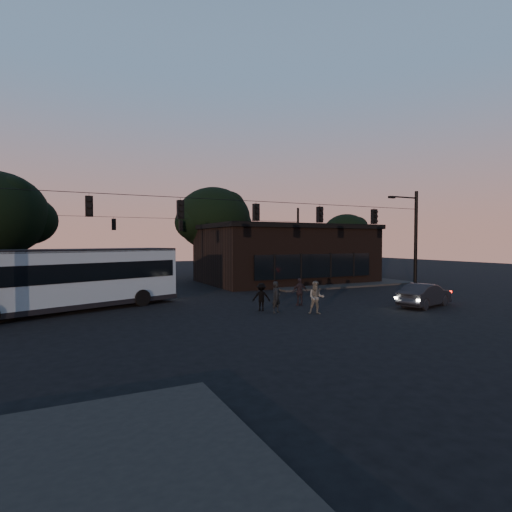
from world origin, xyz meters
name	(u,v)px	position (x,y,z in m)	size (l,w,h in m)	color
ground	(292,319)	(0.00, 0.00, 0.00)	(120.00, 120.00, 0.00)	black
sidewalk_far_right	(323,281)	(12.00, 14.00, 0.07)	(14.00, 10.00, 0.15)	black
building	(285,253)	(9.00, 15.97, 2.71)	(15.40, 10.41, 5.40)	black
tree_behind	(213,219)	(4.00, 22.00, 6.19)	(7.60, 7.60, 9.43)	black
tree_right	(346,234)	(18.00, 18.00, 4.63)	(5.20, 5.20, 6.86)	black
signal_rig_near	(256,231)	(0.00, 4.00, 4.45)	(26.24, 0.30, 7.50)	black
signal_rig_far	(181,238)	(0.00, 20.00, 4.20)	(26.24, 0.30, 7.50)	black
bus	(70,276)	(-9.81, 7.29, 1.93)	(12.39, 6.91, 3.43)	#7F96A2
car	(425,295)	(9.01, -0.29, 0.69)	(1.46, 4.18, 1.38)	black
pedestrian_a	(276,297)	(0.15, 1.81, 0.85)	(0.62, 0.41, 1.70)	black
pedestrian_b	(316,298)	(1.86, 0.55, 0.87)	(0.85, 0.66, 1.75)	#53544C
pedestrian_c	(300,292)	(2.57, 3.26, 0.83)	(0.97, 0.41, 1.66)	black
pedestrian_d	(261,297)	(-0.28, 2.76, 0.77)	(0.99, 0.57, 1.53)	black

